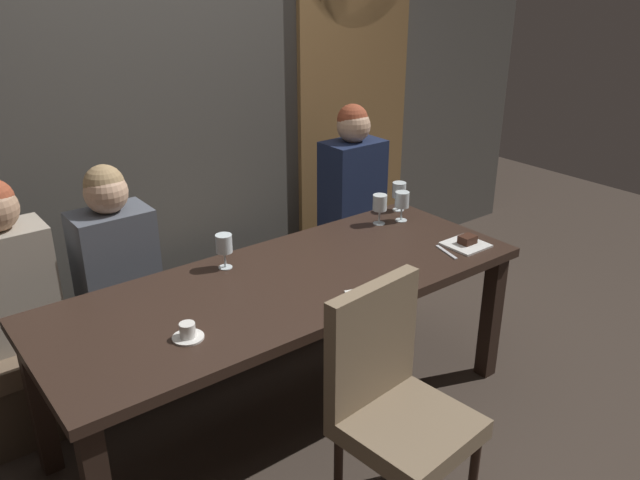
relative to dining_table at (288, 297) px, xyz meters
The scene contains 17 objects.
ground 0.65m from the dining_table, ahead, with size 9.00×9.00×0.00m, color #382D26.
back_wall_tiled 1.49m from the dining_table, 90.00° to the left, with size 6.00×0.12×3.00m, color #4C4944.
arched_door 1.91m from the dining_table, 40.43° to the left, with size 0.90×0.05×2.55m.
dining_table is the anchor object (origin of this frame).
banquette_bench 0.82m from the dining_table, 90.00° to the left, with size 2.50×0.44×0.45m.
chair_near_side 0.73m from the dining_table, 92.99° to the right, with size 0.48×0.48×0.98m.
diner_redhead 1.23m from the dining_table, 143.75° to the left, with size 0.36×0.24×0.76m.
diner_bearded 0.87m from the dining_table, 127.59° to the left, with size 0.36×0.24×0.75m.
diner_far_end 1.24m from the dining_table, 36.21° to the left, with size 0.36×0.24×0.83m.
wine_glass_end_left 1.07m from the dining_table, 18.34° to the left, with size 0.08×0.08×0.16m.
wine_glass_near_left 0.83m from the dining_table, 17.55° to the left, with size 0.08×0.08×0.16m.
wine_glass_center_front 0.38m from the dining_table, 119.51° to the left, with size 0.08×0.08×0.16m.
wine_glass_far_right 0.94m from the dining_table, 12.88° to the left, with size 0.08×0.08×0.16m.
espresso_cup 0.61m from the dining_table, 163.69° to the right, with size 0.12×0.12×0.06m.
dessert_plate 0.95m from the dining_table, 14.30° to the right, with size 0.19×0.19×0.05m.
fork_on_table 0.81m from the dining_table, 16.79° to the right, with size 0.02×0.17×0.01m, color silver.
folded_napkin 0.36m from the dining_table, 62.96° to the right, with size 0.11×0.10×0.01m, color silver.
Camera 1 is at (-1.45, -2.10, 2.03)m, focal length 36.18 mm.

